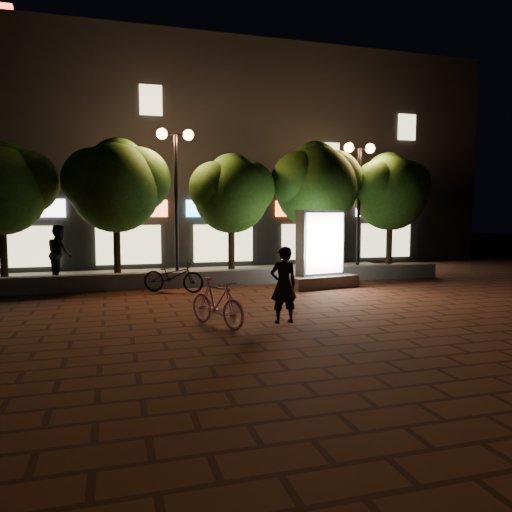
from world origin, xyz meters
name	(u,v)px	position (x,y,z in m)	size (l,w,h in m)	color
ground	(262,307)	(0.00, 0.00, 0.00)	(80.00, 80.00, 0.00)	#57291B
retaining_wall	(227,278)	(0.00, 4.00, 0.25)	(16.00, 0.45, 0.50)	slate
sidewalk	(212,275)	(0.00, 6.50, 0.04)	(16.00, 5.00, 0.08)	slate
building_block	(186,161)	(-0.01, 12.99, 5.00)	(28.00, 8.12, 11.30)	black
tree_far_left	(3,185)	(-6.95, 5.46, 3.29)	(3.36, 2.80, 4.63)	#302012
tree_left	(117,182)	(-3.45, 5.46, 3.44)	(3.60, 3.00, 4.89)	#302012
tree_mid	(232,191)	(0.55, 5.46, 3.22)	(3.24, 2.70, 4.50)	#302012
tree_right	(317,182)	(3.86, 5.46, 3.57)	(3.72, 3.10, 5.07)	#302012
tree_far_right	(391,189)	(7.05, 5.46, 3.37)	(3.48, 2.90, 4.76)	#302012
street_lamp_left	(176,166)	(-1.50, 5.20, 4.03)	(1.26, 0.36, 5.18)	black
street_lamp_right	(359,174)	(5.50, 5.20, 3.89)	(1.26, 0.36, 4.98)	black
ad_kiosk	(320,256)	(2.81, 2.74, 1.01)	(2.49, 1.56, 2.51)	slate
scooter_pink	(217,302)	(-1.56, -1.81, 0.51)	(0.48, 1.71, 1.03)	#F89AC8
rider	(284,285)	(-0.09, -1.88, 0.84)	(0.61, 0.40, 1.68)	black
scooter_parked	(173,276)	(-1.89, 3.00, 0.50)	(0.67, 1.91, 1.01)	black
pedestrian	(60,253)	(-5.37, 5.87, 1.05)	(0.94, 0.73, 1.94)	black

